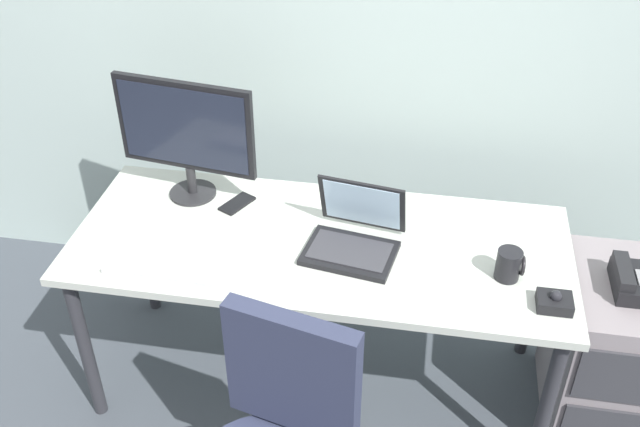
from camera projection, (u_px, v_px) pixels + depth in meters
The scene contains 10 objects.
ground_plane at pixel (320, 378), 3.00m from camera, with size 8.00×8.00×0.00m, color #434951.
desk at pixel (320, 256), 2.63m from camera, with size 1.77×0.73×0.72m.
file_cabinet at pixel (613, 353), 2.68m from camera, with size 0.42×0.53×0.65m.
desk_phone at pixel (637, 281), 2.46m from camera, with size 0.17×0.20×0.09m.
monitor_main at pixel (185, 132), 2.67m from camera, with size 0.54×0.18×0.48m.
keyboard at pixel (166, 266), 2.45m from camera, with size 0.41×0.15×0.03m.
laptop at pixel (354, 235), 2.53m from camera, with size 0.35×0.33×0.23m.
trackball_mouse at pixel (555, 302), 2.29m from camera, with size 0.11×0.09×0.07m.
coffee_mug at pixel (509, 265), 2.39m from camera, with size 0.09×0.08×0.11m.
cell_phone at pixel (237, 204), 2.77m from camera, with size 0.07×0.14×0.01m, color black.
Camera 1 is at (0.35, -2.02, 2.30)m, focal length 40.81 mm.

